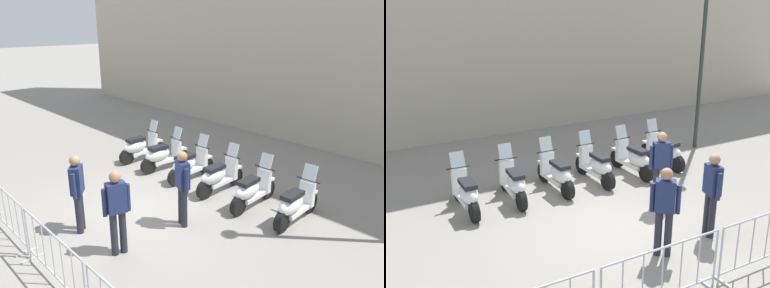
{
  "view_description": "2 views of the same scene",
  "coord_description": "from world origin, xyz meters",
  "views": [
    {
      "loc": [
        6.79,
        -4.34,
        4.37
      ],
      "look_at": [
        -0.06,
        2.03,
        1.29
      ],
      "focal_mm": 35.52,
      "sensor_mm": 36.0,
      "label": 1
    },
    {
      "loc": [
        -5.19,
        -7.13,
        4.69
      ],
      "look_at": [
        0.07,
        2.54,
        1.07
      ],
      "focal_mm": 43.81,
      "sensor_mm": 36.0,
      "label": 2
    }
  ],
  "objects": [
    {
      "name": "motorcycle_2",
      "position": [
        -0.59,
        2.43,
        0.45
      ],
      "size": [
        0.56,
        1.72,
        1.24
      ],
      "color": "black",
      "rests_on": "ground"
    },
    {
      "name": "officer_by_barriers",
      "position": [
        -0.16,
        -1.15,
        0.98
      ],
      "size": [
        0.44,
        0.4,
        1.73
      ],
      "color": "#23232D",
      "rests_on": "ground"
    },
    {
      "name": "ground_plane",
      "position": [
        0.0,
        0.0,
        0.0
      ],
      "size": [
        120.0,
        120.0,
        0.0
      ],
      "primitive_type": "plane",
      "color": "gray"
    },
    {
      "name": "motorcycle_5",
      "position": [
        2.79,
        2.53,
        0.45
      ],
      "size": [
        0.56,
        1.72,
        1.24
      ],
      "color": "black",
      "rests_on": "ground"
    },
    {
      "name": "barrier_segment_3",
      "position": [
        1.19,
        -2.32,
        0.53
      ],
      "size": [
        2.24,
        0.46,
        1.07
      ],
      "color": "#B2B5B7",
      "rests_on": "ground"
    },
    {
      "name": "barrier_segment_2",
      "position": [
        -1.13,
        -2.35,
        0.53
      ],
      "size": [
        2.24,
        0.46,
        1.07
      ],
      "color": "#B2B5B7",
      "rests_on": "ground"
    },
    {
      "name": "motorcycle_1",
      "position": [
        -1.72,
        2.38,
        0.45
      ],
      "size": [
        0.56,
        1.73,
        1.24
      ],
      "color": "black",
      "rests_on": "ground"
    },
    {
      "name": "motorcycle_3",
      "position": [
        0.54,
        2.44,
        0.45
      ],
      "size": [
        0.56,
        1.72,
        1.24
      ],
      "color": "black",
      "rests_on": "ground"
    },
    {
      "name": "officer_near_row_end",
      "position": [
        1.15,
        0.63,
        0.98
      ],
      "size": [
        0.52,
        0.33,
        1.73
      ],
      "color": "#23232D",
      "rests_on": "ground"
    },
    {
      "name": "officer_mid_plaza",
      "position": [
        1.12,
        -1.0,
        0.98
      ],
      "size": [
        0.3,
        0.54,
        1.73
      ],
      "color": "#23232D",
      "rests_on": "ground"
    },
    {
      "name": "motorcycle_0",
      "position": [
        -2.84,
        2.34,
        0.45
      ],
      "size": [
        0.56,
        1.72,
        1.24
      ],
      "color": "black",
      "rests_on": "ground"
    },
    {
      "name": "motorcycle_4",
      "position": [
        1.67,
        2.41,
        0.45
      ],
      "size": [
        0.56,
        1.73,
        1.24
      ],
      "color": "black",
      "rests_on": "ground"
    }
  ]
}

